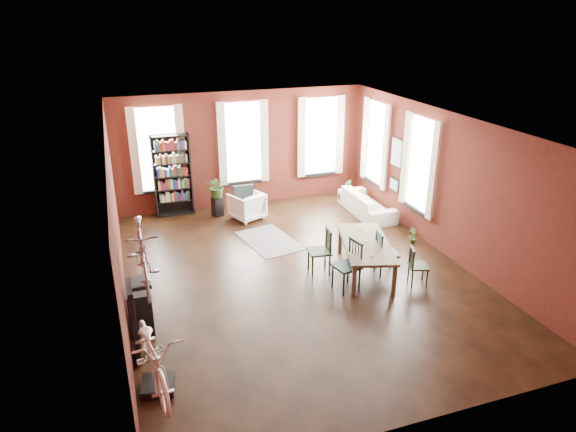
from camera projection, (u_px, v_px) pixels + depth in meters
name	position (u px, v px, depth m)	size (l,w,h in m)	color
room	(300.00, 168.00, 10.71)	(9.00, 9.04, 3.22)	black
dining_table	(365.00, 257.00, 10.84)	(0.94, 2.06, 0.70)	brown
dining_chair_a	(346.00, 266.00, 10.13)	(0.47, 0.47, 1.02)	#173230
dining_chair_b	(319.00, 251.00, 10.79)	(0.45, 0.45, 0.98)	black
dining_chair_c	(419.00, 266.00, 10.37)	(0.37, 0.37, 0.80)	black
dining_chair_d	(387.00, 253.00, 10.77)	(0.44, 0.44, 0.94)	#1A393A
bookshelf	(172.00, 175.00, 13.65)	(1.00, 0.32, 2.20)	black
white_armchair	(247.00, 205.00, 13.61)	(0.77, 0.72, 0.80)	white
cream_sofa	(367.00, 200.00, 13.92)	(2.08, 0.61, 0.81)	beige
striped_rug	(269.00, 241.00, 12.43)	(1.08, 1.73, 0.01)	black
bike_trainer	(158.00, 385.00, 7.58)	(0.47, 0.47, 0.14)	black
bike_wall_rack	(134.00, 323.00, 8.06)	(0.16, 0.60, 1.30)	black
console_table	(140.00, 306.00, 8.98)	(0.40, 0.80, 0.80)	black
plant_stand	(218.00, 207.00, 13.86)	(0.26, 0.26, 0.51)	black
plant_by_sofa	(344.00, 198.00, 14.75)	(0.41, 0.74, 0.33)	#2C6127
plant_small	(412.00, 240.00, 12.28)	(0.22, 0.41, 0.15)	#325E25
bicycle_floor	(150.00, 327.00, 7.16)	(0.68, 1.02, 1.94)	silver
bicycle_hung	(140.00, 235.00, 7.58)	(0.47, 1.00, 1.66)	#A5A8AD
plant_on_stand	(217.00, 189.00, 13.71)	(0.56, 0.62, 0.48)	#2D5020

